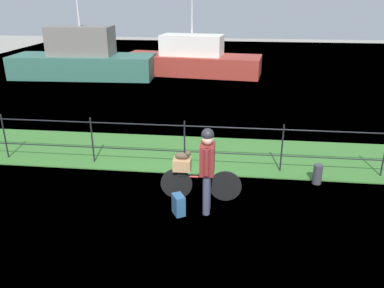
% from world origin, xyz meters
% --- Properties ---
extents(ground_plane, '(60.00, 60.00, 0.00)m').
position_xyz_m(ground_plane, '(0.00, 0.00, 0.00)').
color(ground_plane, gray).
extents(grass_strip, '(27.00, 2.40, 0.03)m').
position_xyz_m(grass_strip, '(0.00, 3.06, 0.01)').
color(grass_strip, '#38702D').
rests_on(grass_strip, ground).
extents(harbor_water, '(30.00, 30.00, 0.00)m').
position_xyz_m(harbor_water, '(0.00, 12.81, 0.00)').
color(harbor_water, slate).
rests_on(harbor_water, ground).
extents(iron_fence, '(18.04, 0.04, 1.16)m').
position_xyz_m(iron_fence, '(0.00, 2.25, 0.68)').
color(iron_fence, black).
rests_on(iron_fence, ground).
extents(bicycle_main, '(1.63, 0.16, 0.64)m').
position_xyz_m(bicycle_main, '(0.51, 0.77, 0.34)').
color(bicycle_main, black).
rests_on(bicycle_main, ground).
extents(wooden_crate, '(0.35, 0.28, 0.23)m').
position_xyz_m(wooden_crate, '(0.15, 0.76, 0.76)').
color(wooden_crate, '#A87F51').
rests_on(wooden_crate, bicycle_main).
extents(terrier_dog, '(0.32, 0.14, 0.18)m').
position_xyz_m(terrier_dog, '(0.18, 0.76, 0.95)').
color(terrier_dog, '#4C3D2D').
rests_on(terrier_dog, wooden_crate).
extents(cyclist_person, '(0.27, 0.54, 1.68)m').
position_xyz_m(cyclist_person, '(0.68, 0.32, 1.00)').
color(cyclist_person, '#383D51').
rests_on(cyclist_person, ground).
extents(backpack_on_paving, '(0.29, 0.33, 0.40)m').
position_xyz_m(backpack_on_paving, '(0.16, 0.16, 0.20)').
color(backpack_on_paving, '#28517A').
rests_on(backpack_on_paving, ground).
extents(mooring_bollard, '(0.20, 0.20, 0.44)m').
position_xyz_m(mooring_bollard, '(2.99, 1.75, 0.22)').
color(mooring_bollard, '#38383D').
rests_on(mooring_bollard, ground).
extents(moored_boat_near, '(6.92, 2.44, 4.02)m').
position_xyz_m(moored_boat_near, '(-6.30, 12.02, 0.88)').
color(moored_boat_near, '#336656').
rests_on(moored_boat_near, ground).
extents(moored_boat_mid, '(7.08, 2.91, 3.55)m').
position_xyz_m(moored_boat_mid, '(-1.13, 13.43, 0.72)').
color(moored_boat_mid, '#9E3328').
rests_on(moored_boat_mid, ground).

